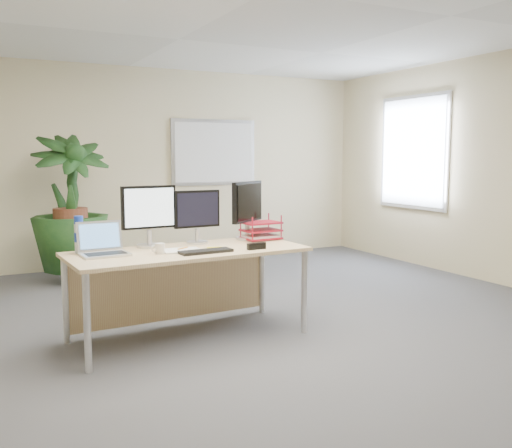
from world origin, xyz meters
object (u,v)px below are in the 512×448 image
desk (183,266)px  monitor_left (149,212)px  monitor_right (197,213)px  floor_plant (71,220)px  laptop (103,247)px

desk → monitor_left: size_ratio=3.81×
monitor_right → desk: bearing=-138.9°
desk → floor_plant: 2.54m
floor_plant → monitor_left: bearing=-83.1°
desk → monitor_right: bearing=41.1°
monitor_left → monitor_right: 0.43m
floor_plant → monitor_right: floor_plant is taller
desk → monitor_left: bearing=144.1°
floor_plant → laptop: bearing=-93.4°
monitor_left → monitor_right: monitor_left is taller
monitor_left → monitor_right: bearing=0.2°
monitor_right → laptop: monitor_right is taller
floor_plant → laptop: size_ratio=4.05×
floor_plant → monitor_right: size_ratio=3.21×
monitor_left → laptop: size_ratio=1.40×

